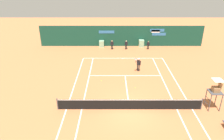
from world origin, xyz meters
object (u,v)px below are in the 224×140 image
object	(u,v)px
umpire_chair	(216,90)
tennis_ball_by_sideline	(135,88)
player_on_baseline	(138,64)
tennis_ball_mid_court	(124,81)
ball_kid_left_post	(112,44)
tennis_ball_near_service_line	(101,81)
ball_kid_centre_post	(126,44)
ball_kid_right_post	(148,45)

from	to	relation	value
umpire_chair	tennis_ball_by_sideline	distance (m)	7.24
player_on_baseline	tennis_ball_mid_court	size ratio (longest dim) A/B	26.33
tennis_ball_by_sideline	tennis_ball_mid_court	world-z (taller)	same
ball_kid_left_post	tennis_ball_mid_court	bearing A→B (deg)	97.46
player_on_baseline	tennis_ball_near_service_line	xyz separation A→B (m)	(-4.15, -2.48, -0.91)
umpire_chair	ball_kid_left_post	world-z (taller)	umpire_chair
umpire_chair	tennis_ball_near_service_line	size ratio (longest dim) A/B	39.76
player_on_baseline	tennis_ball_near_service_line	world-z (taller)	player_on_baseline
umpire_chair	tennis_ball_mid_court	bearing A→B (deg)	56.24
tennis_ball_near_service_line	player_on_baseline	bearing A→B (deg)	30.82
ball_kid_centre_post	ball_kid_left_post	distance (m)	2.12
ball_kid_left_post	umpire_chair	bearing A→B (deg)	119.83
umpire_chair	ball_kid_centre_post	world-z (taller)	umpire_chair
ball_kid_right_post	tennis_ball_near_service_line	size ratio (longest dim) A/B	18.80
tennis_ball_near_service_line	ball_kid_centre_post	bearing A→B (deg)	72.40
tennis_ball_by_sideline	tennis_ball_mid_court	distance (m)	1.74
tennis_ball_near_service_line	tennis_ball_by_sideline	world-z (taller)	same
umpire_chair	player_on_baseline	distance (m)	9.24
tennis_ball_by_sideline	tennis_ball_mid_court	bearing A→B (deg)	128.95
ball_kid_centre_post	tennis_ball_near_service_line	size ratio (longest dim) A/B	20.05
tennis_ball_near_service_line	tennis_ball_mid_court	bearing A→B (deg)	-3.56
tennis_ball_by_sideline	player_on_baseline	bearing A→B (deg)	79.71
ball_kid_centre_post	tennis_ball_mid_court	world-z (taller)	ball_kid_centre_post
umpire_chair	tennis_ball_mid_court	world-z (taller)	umpire_chair
ball_kid_right_post	ball_kid_left_post	world-z (taller)	ball_kid_left_post
ball_kid_centre_post	ball_kid_right_post	distance (m)	3.26
player_on_baseline	ball_kid_right_post	world-z (taller)	player_on_baseline
ball_kid_left_post	tennis_ball_near_service_line	size ratio (longest dim) A/B	20.41
tennis_ball_mid_court	tennis_ball_by_sideline	bearing A→B (deg)	-51.05
player_on_baseline	tennis_ball_by_sideline	size ratio (longest dim) A/B	26.33
player_on_baseline	ball_kid_right_post	bearing A→B (deg)	-87.34
ball_kid_centre_post	ball_kid_right_post	bearing A→B (deg)	170.28
ball_kid_left_post	tennis_ball_near_service_line	bearing A→B (deg)	84.48
player_on_baseline	ball_kid_centre_post	bearing A→B (deg)	-63.65
umpire_chair	tennis_ball_by_sideline	size ratio (longest dim) A/B	39.76
tennis_ball_near_service_line	tennis_ball_by_sideline	xyz separation A→B (m)	(3.43, -1.50, 0.00)
ball_kid_right_post	tennis_ball_mid_court	world-z (taller)	ball_kid_right_post
ball_kid_right_post	tennis_ball_near_service_line	distance (m)	12.10
umpire_chair	ball_kid_centre_post	xyz separation A→B (m)	(-6.32, 15.16, -0.96)
player_on_baseline	tennis_ball_mid_court	xyz separation A→B (m)	(-1.82, -2.62, -0.91)
tennis_ball_mid_court	ball_kid_right_post	bearing A→B (deg)	68.08
tennis_ball_mid_court	ball_kid_centre_post	bearing A→B (deg)	85.04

